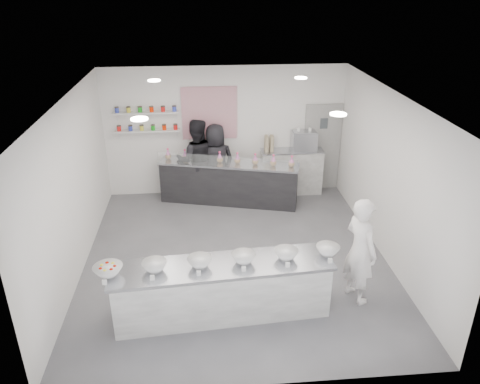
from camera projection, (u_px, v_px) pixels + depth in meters
name	position (u px, v px, depth m)	size (l,w,h in m)	color
floor	(236.00, 258.00, 8.70)	(6.00, 6.00, 0.00)	#515156
ceiling	(235.00, 98.00, 7.44)	(6.00, 6.00, 0.00)	white
back_wall	(225.00, 132.00, 10.78)	(5.50, 5.50, 0.00)	white
left_wall	(72.00, 190.00, 7.85)	(6.00, 6.00, 0.00)	white
right_wall	(390.00, 179.00, 8.29)	(6.00, 6.00, 0.00)	white
back_door	(322.00, 148.00, 11.13)	(0.88, 0.04, 2.10)	gray
pattern_panel	(209.00, 113.00, 10.54)	(1.25, 0.03, 1.20)	#A92F50
jar_shelf_lower	(148.00, 131.00, 10.51)	(1.45, 0.22, 0.04)	silver
jar_shelf_upper	(146.00, 112.00, 10.33)	(1.45, 0.22, 0.04)	silver
preserve_jars	(147.00, 119.00, 10.37)	(1.45, 0.10, 0.56)	red
downlight_0	(139.00, 119.00, 6.43)	(0.24, 0.24, 0.02)	white
downlight_1	(338.00, 114.00, 6.66)	(0.24, 0.24, 0.02)	white
downlight_2	(154.00, 80.00, 8.78)	(0.24, 0.24, 0.02)	white
downlight_3	(301.00, 78.00, 9.00)	(0.24, 0.24, 0.02)	white
prep_counter	(222.00, 290.00, 7.08)	(3.31, 0.75, 0.90)	#999994
back_bar	(229.00, 183.00, 10.63)	(3.14, 0.57, 0.97)	black
sneeze_guard	(226.00, 162.00, 10.13)	(3.09, 0.01, 0.27)	white
espresso_ledge	(291.00, 171.00, 11.11)	(1.45, 0.46, 1.08)	#999994
espresso_machine	(304.00, 141.00, 10.81)	(0.57, 0.39, 0.43)	#93969E
cup_stacks	(269.00, 143.00, 10.76)	(0.24, 0.24, 0.36)	gray
prep_bowls	(222.00, 260.00, 6.86)	(3.62, 0.47, 0.15)	white
label_cards	(221.00, 283.00, 6.42)	(3.31, 0.04, 0.07)	white
cookie_bags	(229.00, 157.00, 10.37)	(2.94, 0.14, 0.26)	#CD5AAC
woman_prep	(360.00, 250.00, 7.28)	(0.65, 0.42, 1.77)	white
staff_left	(197.00, 160.00, 10.60)	(0.93, 0.73, 1.92)	black
staff_right	(216.00, 162.00, 10.67)	(0.88, 0.57, 1.79)	black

